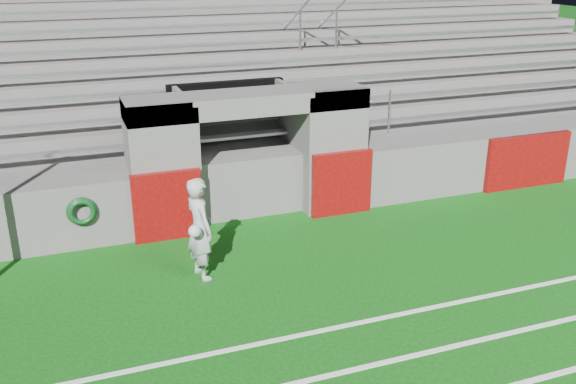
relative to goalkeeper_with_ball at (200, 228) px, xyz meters
name	(u,v)px	position (x,y,z in m)	size (l,w,h in m)	color
ground	(315,295)	(1.56, -1.24, -0.89)	(90.00, 90.00, 0.00)	#0B470D
stadium_structure	(199,100)	(1.56, 6.73, 0.61)	(26.00, 8.48, 5.42)	#585553
goalkeeper_with_ball	(200,228)	(0.00, 0.00, 0.00)	(0.56, 0.76, 1.77)	#A9AFB3
hose_coil	(82,212)	(-1.78, 1.69, -0.10)	(0.54, 0.15, 0.54)	#0B3B12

